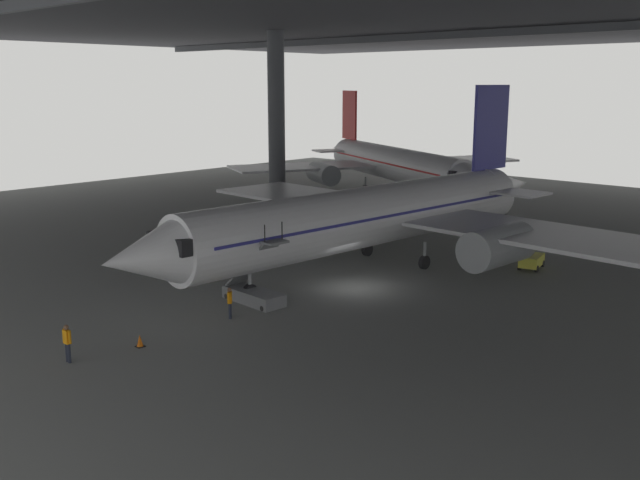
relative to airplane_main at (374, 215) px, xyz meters
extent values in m
plane|color=slate|center=(2.15, -4.46, -3.53)|extent=(110.00, 110.00, 0.00)
cylinder|color=#4C4F54|center=(-23.15, 13.58, 4.96)|extent=(1.66, 1.66, 16.97)
cube|color=#38383D|center=(2.15, 9.29, 14.05)|extent=(121.00, 99.00, 1.20)
cube|color=#4C4F54|center=(2.15, 25.79, 13.05)|extent=(115.50, 0.50, 0.70)
cylinder|color=white|center=(-0.04, -0.63, 0.02)|extent=(5.70, 29.22, 3.90)
cone|color=white|center=(-1.05, -16.87, 0.02)|extent=(4.10, 4.90, 3.82)
cube|color=black|center=(-0.90, -14.42, 0.51)|extent=(3.47, 2.93, 0.86)
cone|color=white|center=(0.98, 15.61, 0.41)|extent=(3.69, 6.43, 3.31)
cube|color=navy|center=(0.82, 13.15, 5.16)|extent=(0.50, 4.26, 6.37)
cube|color=white|center=(3.48, 11.92, 0.61)|extent=(5.15, 3.49, 0.16)
cube|color=white|center=(-1.97, 12.26, 0.61)|extent=(5.15, 3.49, 0.16)
cube|color=white|center=(10.33, 3.43, -0.37)|extent=(16.70, 8.08, 0.24)
cylinder|color=#9EA3A8|center=(8.24, 1.44, -1.05)|extent=(2.73, 5.20, 2.42)
cube|color=white|center=(-9.82, 4.69, -0.37)|extent=(16.70, 8.08, 0.24)
cylinder|color=#9EA3A8|center=(-8.00, 2.45, -1.05)|extent=(2.73, 5.20, 2.42)
cube|color=navy|center=(-0.04, -0.63, 0.31)|extent=(5.64, 27.11, 0.16)
cylinder|color=#9EA3A8|center=(-0.65, -10.35, -2.28)|extent=(0.20, 0.20, 1.15)
cylinder|color=black|center=(-0.65, -10.35, -3.08)|extent=(0.36, 0.92, 0.90)
cylinder|color=#9EA3A8|center=(2.68, 2.03, -2.28)|extent=(0.20, 0.20, 1.15)
cylinder|color=black|center=(2.68, 2.03, -3.08)|extent=(0.36, 0.92, 0.90)
cylinder|color=#9EA3A8|center=(-2.41, 2.35, -2.28)|extent=(0.20, 0.20, 1.15)
cylinder|color=black|center=(-2.41, 2.35, -3.08)|extent=(0.36, 0.92, 0.90)
cube|color=slate|center=(-0.09, -10.57, -3.18)|extent=(4.00, 1.74, 0.70)
cube|color=slate|center=(-0.09, -10.57, -1.30)|extent=(3.71, 1.52, 3.13)
cube|color=slate|center=(1.68, -10.68, 0.22)|extent=(1.18, 1.37, 0.12)
cylinder|color=black|center=(1.72, -10.08, 0.72)|extent=(0.06, 0.06, 1.00)
cylinder|color=black|center=(1.65, -11.28, 0.72)|extent=(0.06, 0.06, 1.00)
cylinder|color=black|center=(1.55, -9.97, -3.38)|extent=(0.31, 0.14, 0.30)
cylinder|color=black|center=(1.46, -11.36, -3.38)|extent=(0.31, 0.14, 0.30)
cylinder|color=black|center=(-1.64, -9.77, -3.38)|extent=(0.31, 0.14, 0.30)
cylinder|color=black|center=(-1.73, -11.16, -3.38)|extent=(0.31, 0.14, 0.30)
cylinder|color=#232838|center=(0.63, -22.08, -3.09)|extent=(0.14, 0.14, 0.87)
cylinder|color=#232838|center=(0.45, -22.08, -3.09)|extent=(0.14, 0.14, 0.87)
cube|color=orange|center=(0.54, -22.08, -2.35)|extent=(0.36, 0.22, 0.62)
cylinder|color=orange|center=(0.77, -22.08, -2.32)|extent=(0.09, 0.09, 0.59)
cylinder|color=orange|center=(0.31, -22.08, -2.32)|extent=(0.09, 0.09, 0.59)
sphere|color=brown|center=(0.54, -22.08, -1.91)|extent=(0.24, 0.24, 0.24)
cylinder|color=#232838|center=(1.05, -13.26, -3.11)|extent=(0.14, 0.14, 0.83)
cylinder|color=#232838|center=(1.18, -13.39, -3.11)|extent=(0.14, 0.14, 0.83)
cube|color=orange|center=(1.12, -13.32, -2.40)|extent=(0.41, 0.41, 0.59)
cylinder|color=orange|center=(0.96, -13.16, -2.37)|extent=(0.09, 0.09, 0.56)
cylinder|color=orange|center=(1.28, -13.49, -2.37)|extent=(0.09, 0.09, 0.56)
sphere|color=brown|center=(1.12, -13.32, -1.98)|extent=(0.23, 0.23, 0.23)
cylinder|color=white|center=(-18.11, 26.63, -0.12)|extent=(25.72, 15.14, 3.61)
cone|color=white|center=(-4.59, 19.96, -0.12)|extent=(5.45, 5.09, 3.54)
cube|color=black|center=(-6.63, 20.96, 0.33)|extent=(3.62, 3.87, 0.79)
cone|color=white|center=(-31.63, 33.30, 0.24)|extent=(6.54, 5.31, 3.07)
cube|color=red|center=(-29.58, 32.29, 4.64)|extent=(3.64, 1.96, 5.91)
cube|color=white|center=(-27.58, 34.12, 0.42)|extent=(4.68, 5.43, 0.16)
cube|color=white|center=(-29.82, 29.59, 0.42)|extent=(4.68, 5.43, 0.16)
cube|color=white|center=(-17.88, 36.94, -0.48)|extent=(12.56, 16.44, 0.24)
cylinder|color=#9EA3A8|center=(-16.92, 34.45, -1.11)|extent=(5.20, 4.08, 2.24)
cube|color=white|center=(-26.15, 20.17, -0.48)|extent=(12.56, 16.44, 0.24)
cylinder|color=#9EA3A8|center=(-23.59, 20.93, -1.11)|extent=(5.20, 4.08, 2.24)
cube|color=red|center=(-18.11, 26.63, 0.15)|extent=(23.99, 14.34, 0.16)
cylinder|color=#9EA3A8|center=(-10.02, 22.63, -2.28)|extent=(0.20, 0.20, 1.15)
cylinder|color=black|center=(-10.02, 22.63, -3.08)|extent=(0.94, 0.67, 0.90)
cylinder|color=#9EA3A8|center=(-19.40, 29.95, -2.28)|extent=(0.20, 0.20, 1.15)
cylinder|color=black|center=(-19.40, 29.95, -3.08)|extent=(0.94, 0.67, 0.90)
cylinder|color=#9EA3A8|center=(-21.53, 25.63, -2.28)|extent=(0.20, 0.20, 1.15)
cylinder|color=black|center=(-21.53, 25.63, -3.08)|extent=(0.94, 0.67, 0.90)
cube|color=black|center=(1.22, -18.88, -3.51)|extent=(0.36, 0.36, 0.04)
cone|color=orange|center=(1.22, -18.88, -3.21)|extent=(0.30, 0.30, 0.56)
cube|color=yellow|center=(7.80, 6.96, -2.98)|extent=(1.64, 2.40, 0.70)
cylinder|color=black|center=(8.51, 6.29, -3.31)|extent=(0.27, 0.47, 0.44)
cylinder|color=black|center=(7.43, 6.06, -3.31)|extent=(0.27, 0.47, 0.44)
cylinder|color=black|center=(8.17, 7.86, -3.31)|extent=(0.27, 0.47, 0.44)
cylinder|color=black|center=(7.10, 7.62, -3.31)|extent=(0.27, 0.47, 0.44)
camera|label=1|loc=(28.84, -36.51, 8.44)|focal=40.51mm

